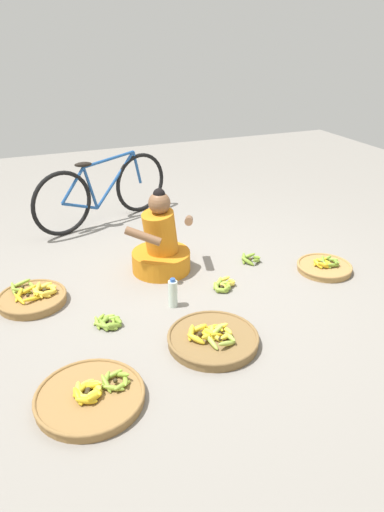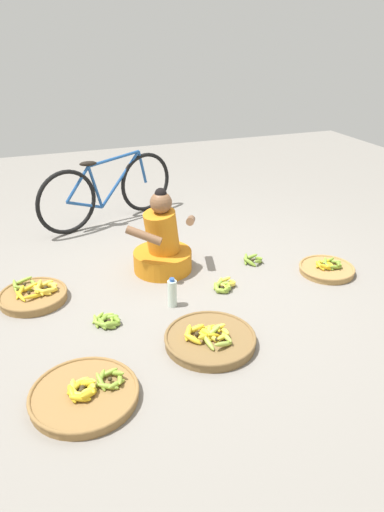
{
  "view_description": "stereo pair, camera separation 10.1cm",
  "coord_description": "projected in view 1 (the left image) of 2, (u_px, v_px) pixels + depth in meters",
  "views": [
    {
      "loc": [
        -1.25,
        -3.3,
        2.0
      ],
      "look_at": [
        0.0,
        -0.2,
        0.35
      ],
      "focal_mm": 33.13,
      "sensor_mm": 36.0,
      "label": 1
    },
    {
      "loc": [
        -1.16,
        -3.33,
        2.0
      ],
      "look_at": [
        0.0,
        -0.2,
        0.35
      ],
      "focal_mm": 33.13,
      "sensor_mm": 36.0,
      "label": 2
    }
  ],
  "objects": [
    {
      "name": "ground_plane",
      "position": [
        183.0,
        283.0,
        4.05
      ],
      "size": [
        10.0,
        10.0,
        0.0
      ],
      "primitive_type": "plane",
      "color": "gray"
    },
    {
      "name": "vendor_woman_front",
      "position": [
        161.0,
        246.0,
        4.15
      ],
      "size": [
        0.72,
        0.55,
        0.77
      ],
      "color": "orange",
      "rests_on": "ground"
    },
    {
      "name": "bicycle_leaning",
      "position": [
        103.0,
        191.0,
        5.14
      ],
      "size": [
        1.6,
        0.68,
        0.73
      ],
      "color": "black",
      "rests_on": "ground"
    },
    {
      "name": "banana_basket_back_right",
      "position": [
        324.0,
        267.0,
        4.24
      ],
      "size": [
        0.49,
        0.49,
        0.13
      ],
      "color": "#A87F47",
      "rests_on": "ground"
    },
    {
      "name": "banana_basket_mid_left",
      "position": [
        33.0,
        298.0,
        3.74
      ],
      "size": [
        0.54,
        0.54,
        0.15
      ],
      "color": "olive",
      "rests_on": "ground"
    },
    {
      "name": "banana_basket_front_center",
      "position": [
        213.0,
        338.0,
        3.26
      ],
      "size": [
        0.64,
        0.64,
        0.15
      ],
      "color": "brown",
      "rests_on": "ground"
    },
    {
      "name": "banana_basket_front_right",
      "position": [
        90.0,
        396.0,
        2.76
      ],
      "size": [
        0.65,
        0.65,
        0.13
      ],
      "color": "olive",
      "rests_on": "ground"
    },
    {
      "name": "loose_bananas_back_left",
      "position": [
        108.0,
        322.0,
        3.46
      ],
      "size": [
        0.22,
        0.23,
        0.08
      ],
      "color": "olive",
      "rests_on": "ground"
    },
    {
      "name": "loose_bananas_front_left",
      "position": [
        224.0,
        285.0,
        3.96
      ],
      "size": [
        0.24,
        0.24,
        0.08
      ],
      "color": "#8CAD38",
      "rests_on": "ground"
    },
    {
      "name": "loose_bananas_near_bicycle",
      "position": [
        251.0,
        259.0,
        4.39
      ],
      "size": [
        0.21,
        0.2,
        0.09
      ],
      "color": "olive",
      "rests_on": "ground"
    },
    {
      "name": "water_bottle",
      "position": [
        173.0,
        293.0,
        3.67
      ],
      "size": [
        0.07,
        0.07,
        0.24
      ],
      "color": "silver",
      "rests_on": "ground"
    }
  ]
}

